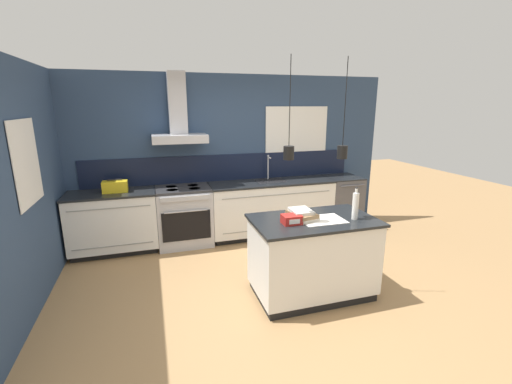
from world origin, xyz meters
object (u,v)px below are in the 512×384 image
Objects in this scene: book_stack at (302,215)px; red_supply_box at (292,219)px; dishwasher at (341,202)px; yellow_toolbox at (115,187)px; bottle_on_island at (355,206)px; oven_range at (184,216)px.

book_stack is 1.88× the size of red_supply_box.
yellow_toolbox is at bearing 180.00° from dishwasher.
dishwasher is at bearing 49.23° from book_stack.
book_stack is 1.09× the size of yellow_toolbox.
bottle_on_island is 0.73m from red_supply_box.
bottle_on_island is (1.66, -2.05, 0.61)m from oven_range.
book_stack is (-0.56, 0.16, -0.10)m from bottle_on_island.
bottle_on_island is at bearing -16.01° from book_stack.
red_supply_box is (-1.80, -1.99, 0.50)m from dishwasher.
dishwasher is at bearing 0.09° from oven_range.
bottle_on_island reaches higher than yellow_toolbox.
dishwasher is (2.74, 0.00, 0.00)m from oven_range.
bottle_on_island is 3.33m from yellow_toolbox.
oven_range is 2.26m from red_supply_box.
red_supply_box is at bearing -150.12° from book_stack.
bottle_on_island is at bearing -5.22° from red_supply_box.
red_supply_box reaches higher than dishwasher.
yellow_toolbox reaches higher than book_stack.
dishwasher is 4.59× the size of red_supply_box.
yellow_toolbox reaches higher than dishwasher.
yellow_toolbox reaches higher than oven_range.
oven_range is at bearing -0.26° from yellow_toolbox.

